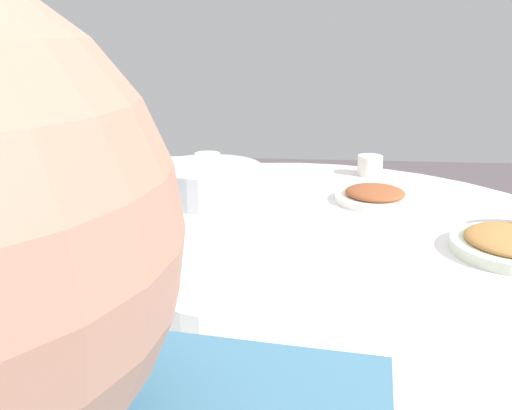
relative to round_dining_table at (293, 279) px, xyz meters
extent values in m
cylinder|color=#99999E|center=(0.00, 0.00, -0.27)|extent=(0.12, 0.12, 0.68)
cylinder|color=white|center=(0.00, 0.00, 0.08)|extent=(1.40, 1.40, 0.03)
cylinder|color=#B2B5BA|center=(-0.23, 0.27, 0.14)|extent=(0.29, 0.29, 0.09)
ellipsoid|color=white|center=(-0.23, 0.27, 0.15)|extent=(0.23, 0.23, 0.10)
cube|color=white|center=(-0.31, 0.26, 0.19)|extent=(0.07, 0.15, 0.01)
cylinder|color=white|center=(-0.09, -0.31, 0.13)|extent=(0.30, 0.30, 0.06)
cylinder|color=black|center=(-0.09, -0.31, 0.12)|extent=(0.26, 0.26, 0.04)
cylinder|color=silver|center=(-0.09, -0.31, 0.15)|extent=(0.32, 0.11, 0.01)
cylinder|color=white|center=(0.21, 0.28, 0.11)|extent=(0.21, 0.21, 0.02)
ellipsoid|color=brown|center=(0.21, 0.28, 0.13)|extent=(0.15, 0.15, 0.03)
cylinder|color=silver|center=(-0.48, -0.06, 0.11)|extent=(0.23, 0.23, 0.02)
ellipsoid|color=#624051|center=(-0.48, -0.06, 0.13)|extent=(0.17, 0.17, 0.04)
cylinder|color=#2B7F49|center=(-0.59, 0.21, 0.21)|extent=(0.07, 0.07, 0.21)
cylinder|color=#2B7F49|center=(-0.59, 0.21, 0.35)|extent=(0.03, 0.03, 0.07)
cylinder|color=silver|center=(0.22, 0.56, 0.13)|extent=(0.08, 0.08, 0.06)
cylinder|color=beige|center=(-0.28, 0.52, 0.13)|extent=(0.08, 0.08, 0.07)
camera|label=1|loc=(0.02, -1.10, 0.53)|focal=38.07mm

